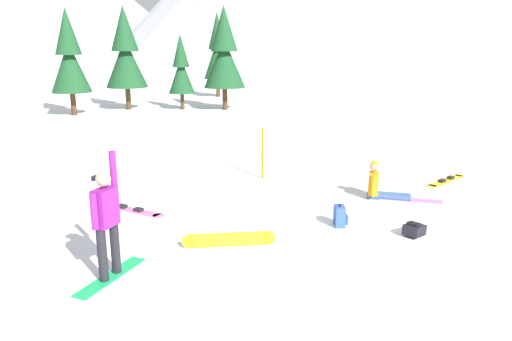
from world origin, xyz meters
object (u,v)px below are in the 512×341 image
at_px(snowboarder_midground, 381,185).
at_px(loose_snowboard_near_right, 131,209).
at_px(pine_tree_broad, 217,51).
at_px(pine_tree_slender, 69,57).
at_px(trail_marker_pole, 263,153).
at_px(loose_snowboard_far_spare, 229,239).
at_px(snowboarder_foreground, 106,221).
at_px(loose_snowboard_near_left, 446,180).
at_px(pine_tree_short, 181,69).
at_px(pine_tree_young, 224,54).
at_px(backpack_blue, 340,216).
at_px(backpack_black, 414,229).
at_px(pine_tree_tall, 125,54).

xyz_separation_m(snowboarder_midground, loose_snowboard_near_right, (-5.99, 0.65, -0.30)).
distance_m(pine_tree_broad, pine_tree_slender, 11.33).
distance_m(trail_marker_pole, pine_tree_broad, 21.63).
xyz_separation_m(loose_snowboard_far_spare, pine_tree_broad, (4.66, 25.79, 2.97)).
height_order(snowboarder_midground, pine_tree_slender, pine_tree_slender).
bearing_deg(loose_snowboard_near_right, loose_snowboard_far_spare, -55.45).
bearing_deg(snowboarder_foreground, pine_tree_broad, 75.63).
distance_m(loose_snowboard_near_left, pine_tree_slender, 19.73).
height_order(snowboarder_midground, loose_snowboard_near_right, snowboarder_midground).
xyz_separation_m(snowboarder_foreground, pine_tree_short, (3.59, 20.53, 1.28)).
height_order(snowboarder_foreground, pine_tree_slender, pine_tree_slender).
bearing_deg(pine_tree_short, loose_snowboard_near_right, -100.60).
xyz_separation_m(loose_snowboard_near_right, pine_tree_young, (5.54, 16.43, 3.07)).
height_order(backpack_blue, pine_tree_short, pine_tree_short).
distance_m(backpack_black, pine_tree_short, 20.45).
relative_size(pine_tree_young, pine_tree_slender, 1.04).
bearing_deg(pine_tree_short, pine_tree_broad, 61.96).
relative_size(snowboarder_foreground, backpack_black, 3.68).
bearing_deg(loose_snowboard_near_left, backpack_black, -133.13).
distance_m(loose_snowboard_far_spare, backpack_black, 3.69).
distance_m(backpack_blue, pine_tree_short, 19.48).
xyz_separation_m(loose_snowboard_near_left, pine_tree_young, (-2.97, 16.17, 3.07)).
xyz_separation_m(pine_tree_young, pine_tree_slender, (-8.10, -0.11, -0.13)).
bearing_deg(loose_snowboard_near_right, backpack_blue, -27.01).
distance_m(pine_tree_young, pine_tree_slender, 8.10).
bearing_deg(loose_snowboard_near_right, backpack_black, -29.18).
relative_size(pine_tree_broad, pine_tree_young, 1.00).
height_order(loose_snowboard_near_left, backpack_black, backpack_black).
relative_size(loose_snowboard_near_right, trail_marker_pole, 1.08).
xyz_separation_m(loose_snowboard_near_right, pine_tree_tall, (0.25, 17.95, 3.08)).
bearing_deg(pine_tree_tall, backpack_blue, -78.83).
xyz_separation_m(loose_snowboard_far_spare, trail_marker_pole, (1.91, 4.47, 0.58)).
distance_m(snowboarder_midground, backpack_black, 2.46).
height_order(loose_snowboard_far_spare, backpack_black, backpack_black).
bearing_deg(loose_snowboard_near_left, pine_tree_tall, 115.03).
height_order(backpack_black, pine_tree_young, pine_tree_young).
distance_m(backpack_black, backpack_blue, 1.50).
distance_m(snowboarder_foreground, pine_tree_young, 20.74).
height_order(loose_snowboard_near_right, pine_tree_slender, pine_tree_slender).
bearing_deg(pine_tree_broad, pine_tree_young, -97.46).
distance_m(loose_snowboard_near_left, backpack_black, 4.51).
bearing_deg(snowboarder_foreground, backpack_black, 3.00).
xyz_separation_m(loose_snowboard_near_right, trail_marker_pole, (3.68, 1.91, 0.69)).
height_order(snowboarder_midground, pine_tree_broad, pine_tree_broad).
relative_size(snowboarder_foreground, trail_marker_pole, 1.45).
height_order(pine_tree_tall, pine_tree_slender, pine_tree_tall).
height_order(snowboarder_midground, pine_tree_young, pine_tree_young).
xyz_separation_m(pine_tree_short, pine_tree_tall, (-2.97, 0.76, 0.84)).
xyz_separation_m(pine_tree_short, pine_tree_slender, (-5.78, -0.87, 0.70)).
bearing_deg(loose_snowboard_far_spare, snowboarder_midground, 24.48).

